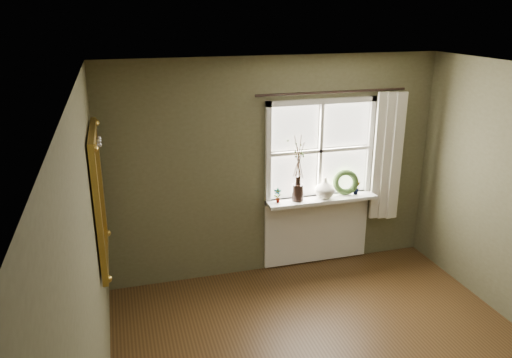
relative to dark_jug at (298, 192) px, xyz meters
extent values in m
plane|color=silver|center=(-0.24, -2.12, 1.58)|extent=(4.50, 4.50, 0.00)
cube|color=brown|center=(-0.24, 0.18, 0.28)|extent=(4.00, 0.10, 2.60)
cube|color=brown|center=(-2.29, -2.12, 0.28)|extent=(0.10, 4.50, 2.60)
cube|color=white|center=(0.31, 0.10, -0.13)|extent=(1.36, 0.06, 0.06)
cube|color=white|center=(0.31, 0.10, 1.05)|extent=(1.36, 0.06, 0.06)
cube|color=white|center=(-0.34, 0.10, 0.46)|extent=(0.06, 0.06, 1.24)
cube|color=white|center=(0.96, 0.10, 0.46)|extent=(0.06, 0.06, 1.24)
cube|color=white|center=(0.31, 0.10, 0.46)|extent=(1.24, 0.05, 0.04)
cube|color=white|center=(0.31, 0.10, 0.46)|extent=(0.04, 0.05, 1.12)
cube|color=white|center=(-0.01, 0.12, 0.75)|extent=(0.59, 0.01, 0.53)
cube|color=white|center=(0.64, 0.12, 0.75)|extent=(0.59, 0.01, 0.53)
cube|color=white|center=(-0.01, 0.12, 0.16)|extent=(0.59, 0.01, 0.53)
cube|color=white|center=(0.64, 0.12, 0.16)|extent=(0.59, 0.01, 0.53)
cube|color=white|center=(0.31, 0.00, -0.12)|extent=(1.36, 0.26, 0.04)
cube|color=white|center=(0.31, 0.11, -0.56)|extent=(1.36, 0.04, 0.88)
cylinder|color=black|center=(0.00, 0.00, 0.00)|extent=(0.17, 0.17, 0.20)
imported|color=beige|center=(0.35, 0.00, 0.02)|extent=(0.31, 0.31, 0.25)
torus|color=#304920|center=(0.64, 0.04, 0.02)|extent=(0.34, 0.23, 0.33)
imported|color=#304920|center=(-0.25, 0.00, -0.01)|extent=(0.11, 0.09, 0.18)
imported|color=#304920|center=(0.77, 0.00, -0.02)|extent=(0.10, 0.08, 0.17)
cube|color=beige|center=(1.15, 0.01, 0.34)|extent=(0.36, 0.12, 1.59)
cylinder|color=black|center=(0.41, 0.05, 1.16)|extent=(1.84, 0.03, 0.03)
cube|color=white|center=(-2.21, -0.77, 0.46)|extent=(0.02, 0.86, 1.06)
cube|color=#AB8332|center=(-2.20, -0.77, 1.03)|extent=(0.05, 1.04, 0.09)
cube|color=#AB8332|center=(-2.20, -0.77, -0.12)|extent=(0.05, 1.04, 0.09)
cube|color=#AB8332|center=(-2.20, -1.24, 0.46)|extent=(0.05, 0.09, 1.06)
cube|color=#AB8332|center=(-2.20, -0.29, 0.46)|extent=(0.05, 0.09, 1.06)
sphere|color=silver|center=(-2.15, -0.80, 0.98)|extent=(0.04, 0.04, 0.04)
sphere|color=silver|center=(-2.15, -0.77, 0.94)|extent=(0.04, 0.04, 0.04)
sphere|color=silver|center=(-2.15, -0.74, 0.99)|extent=(0.04, 0.04, 0.04)
camera|label=1|loc=(-2.00, -5.17, 2.06)|focal=35.00mm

